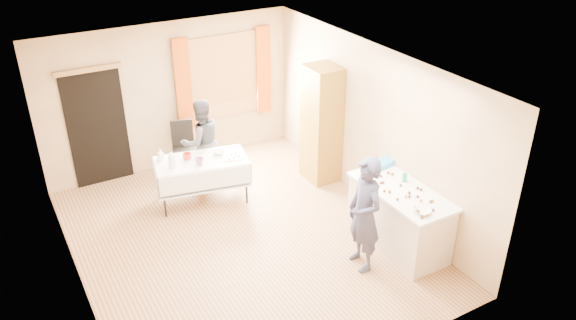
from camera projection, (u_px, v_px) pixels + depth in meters
floor at (242, 240)px, 8.24m from camera, size 4.50×5.50×0.02m
ceiling at (234, 69)px, 7.01m from camera, size 4.50×5.50×0.02m
wall_back at (170, 96)px, 9.74m from camera, size 4.50×0.02×2.60m
wall_front at (359, 275)px, 5.51m from camera, size 4.50×0.02×2.60m
wall_left at (66, 206)px, 6.63m from camera, size 0.02×5.50×2.60m
wall_right at (372, 127)px, 8.62m from camera, size 0.02×5.50×2.60m
window_frame at (223, 76)px, 10.05m from camera, size 1.32×0.06×1.52m
window_pane at (224, 77)px, 10.04m from camera, size 1.20×0.02×1.40m
curtain_left at (183, 85)px, 9.67m from camera, size 0.28×0.06×1.65m
curtain_right at (263, 70)px, 10.36m from camera, size 0.28×0.06×1.65m
doorway at (98, 128)px, 9.28m from camera, size 0.95×0.04×2.00m
door_lintel at (88, 70)px, 8.78m from camera, size 1.05×0.06×0.08m
cabinet at (321, 124)px, 9.39m from camera, size 0.50×0.60×2.02m
counter at (399, 217)px, 7.92m from camera, size 0.75×1.58×0.91m
party_table at (202, 176)px, 8.98m from camera, size 1.58×1.03×0.75m
chair at (185, 157)px, 9.91m from camera, size 0.48×0.48×0.94m
girl at (365, 215)px, 7.33m from camera, size 0.66×0.49×1.64m
woman at (202, 142)px, 9.41m from camera, size 0.76×0.61×1.50m
soda_can at (405, 178)px, 7.88m from camera, size 0.07×0.07×0.12m
mixing_bowl at (422, 212)px, 7.18m from camera, size 0.34×0.34×0.05m
foam_block at (373, 169)px, 8.16m from camera, size 0.17×0.14×0.08m
blue_basket at (383, 163)px, 8.31m from camera, size 0.33×0.25×0.08m
pitcher at (172, 161)px, 8.55m from camera, size 0.13×0.13×0.22m
cup_red at (187, 156)px, 8.82m from camera, size 0.18×0.18×0.11m
cup_rainbow at (199, 162)px, 8.65m from camera, size 0.20×0.20×0.12m
small_bowl at (219, 152)px, 9.00m from camera, size 0.25×0.25×0.06m
pastry_tray at (233, 158)px, 8.88m from camera, size 0.33×0.29×0.02m
bottle at (161, 155)px, 8.80m from camera, size 0.09×0.09×0.18m
cake_balls at (407, 195)px, 7.55m from camera, size 0.50×1.16×0.04m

